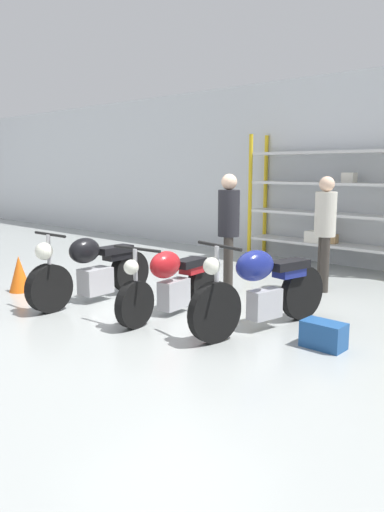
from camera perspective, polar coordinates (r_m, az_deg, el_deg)
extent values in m
plane|color=#9EA3A0|center=(6.52, -2.38, -6.52)|extent=(30.00, 30.00, 0.00)
cube|color=silver|center=(10.02, 16.45, 9.29)|extent=(30.00, 0.08, 3.60)
cylinder|color=gold|center=(10.31, 6.64, 6.65)|extent=(0.08, 0.08, 2.53)
cylinder|color=gold|center=(10.76, 8.37, 6.75)|extent=(0.08, 0.08, 2.53)
cube|color=silver|center=(9.84, 14.61, 1.38)|extent=(3.00, 0.55, 0.05)
cube|color=silver|center=(9.77, 14.75, 4.68)|extent=(3.00, 0.55, 0.05)
cube|color=silver|center=(9.74, 14.90, 8.02)|extent=(3.00, 0.55, 0.05)
cube|color=silver|center=(9.74, 15.05, 11.36)|extent=(3.00, 0.55, 0.05)
cube|color=tan|center=(9.74, 15.50, 1.92)|extent=(0.28, 0.20, 0.17)
cube|color=silver|center=(9.77, 13.89, 2.15)|extent=(0.33, 0.27, 0.22)
cube|color=silver|center=(9.51, 17.54, 8.54)|extent=(0.22, 0.21, 0.18)
cylinder|color=black|center=(6.74, -16.00, -3.56)|extent=(0.18, 0.64, 0.64)
cylinder|color=black|center=(7.58, -7.11, -1.77)|extent=(0.18, 0.64, 0.64)
cube|color=#ADADB2|center=(7.17, -10.97, -2.81)|extent=(0.30, 0.45, 0.37)
ellipsoid|color=black|center=(6.99, -12.18, 0.61)|extent=(0.31, 0.48, 0.35)
cube|color=black|center=(7.32, -8.86, 0.72)|extent=(0.26, 0.55, 0.10)
cube|color=black|center=(7.36, -8.57, 0.07)|extent=(0.22, 0.39, 0.12)
cylinder|color=#ADADB2|center=(6.68, -16.00, -0.62)|extent=(0.05, 0.05, 0.70)
sphere|color=silver|center=(6.62, -16.56, 0.53)|extent=(0.23, 0.23, 0.23)
cylinder|color=black|center=(6.64, -15.92, 2.38)|extent=(0.65, 0.05, 0.04)
cylinder|color=black|center=(5.90, -6.54, -5.52)|extent=(0.17, 0.57, 0.57)
cylinder|color=black|center=(6.93, 1.19, -3.09)|extent=(0.17, 0.57, 0.57)
cube|color=#ADADB2|center=(6.44, -2.08, -4.37)|extent=(0.25, 0.46, 0.37)
ellipsoid|color=#B2191E|center=(6.22, -3.07, -1.00)|extent=(0.34, 0.52, 0.34)
cube|color=black|center=(6.62, -0.31, -0.76)|extent=(0.29, 0.50, 0.10)
cube|color=#B2191E|center=(6.69, 0.02, -1.44)|extent=(0.24, 0.35, 0.12)
cylinder|color=#ADADB2|center=(5.83, -6.47, -2.38)|extent=(0.06, 0.06, 0.65)
sphere|color=silver|center=(5.76, -6.97, -1.28)|extent=(0.18, 0.18, 0.18)
cylinder|color=black|center=(5.79, -6.34, 0.84)|extent=(0.70, 0.11, 0.04)
cylinder|color=black|center=(5.37, 2.64, -6.44)|extent=(0.23, 0.68, 0.67)
cylinder|color=black|center=(6.33, 12.46, -4.12)|extent=(0.23, 0.68, 0.67)
cube|color=#ADADB2|center=(5.87, 8.30, -5.44)|extent=(0.27, 0.44, 0.34)
ellipsoid|color=navy|center=(5.65, 7.21, -1.10)|extent=(0.39, 0.57, 0.35)
cube|color=black|center=(6.05, 10.93, -0.97)|extent=(0.34, 0.58, 0.10)
cube|color=navy|center=(6.08, 11.06, -1.77)|extent=(0.28, 0.41, 0.12)
cylinder|color=#ADADB2|center=(5.29, 2.84, -2.68)|extent=(0.06, 0.06, 0.72)
sphere|color=silver|center=(5.22, 2.26, -1.15)|extent=(0.18, 0.18, 0.18)
cylinder|color=black|center=(5.25, 3.12, 1.17)|extent=(0.68, 0.16, 0.04)
cylinder|color=#38332D|center=(7.93, 14.61, -0.73)|extent=(0.13, 0.13, 0.84)
cylinder|color=#38332D|center=(7.76, 14.93, -0.98)|extent=(0.13, 0.13, 0.84)
cylinder|color=beige|center=(7.74, 15.01, 4.64)|extent=(0.45, 0.45, 0.67)
sphere|color=beige|center=(7.72, 15.16, 7.94)|extent=(0.23, 0.23, 0.23)
cylinder|color=#38332D|center=(7.58, 4.10, -0.86)|extent=(0.13, 0.13, 0.86)
cylinder|color=#38332D|center=(7.40, 4.21, -1.12)|extent=(0.13, 0.13, 0.86)
cylinder|color=#232328|center=(7.38, 4.23, 4.90)|extent=(0.45, 0.45, 0.68)
sphere|color=beige|center=(7.35, 4.28, 8.44)|extent=(0.23, 0.23, 0.23)
cube|color=#1E4C8C|center=(5.44, 14.80, -8.71)|extent=(0.44, 0.26, 0.28)
cone|color=orange|center=(8.00, -19.14, -1.93)|extent=(0.32, 0.32, 0.55)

